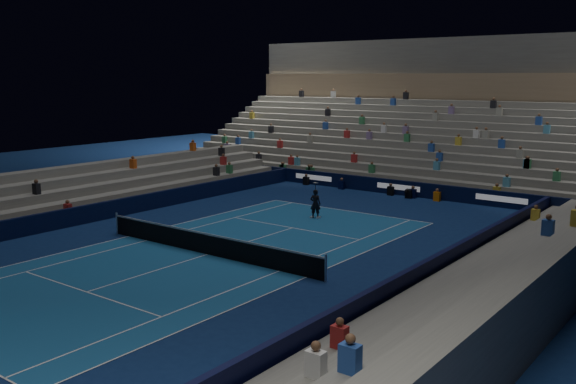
# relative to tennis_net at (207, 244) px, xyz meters

# --- Properties ---
(ground) EXTENTS (90.00, 90.00, 0.00)m
(ground) POSITION_rel_tennis_net_xyz_m (0.00, 0.00, -0.50)
(ground) COLOR #0D214F
(ground) RESTS_ON ground
(court_surface) EXTENTS (10.97, 23.77, 0.01)m
(court_surface) POSITION_rel_tennis_net_xyz_m (0.00, 0.00, -0.50)
(court_surface) COLOR #19518A
(court_surface) RESTS_ON ground
(sponsor_barrier_far) EXTENTS (44.00, 0.25, 1.00)m
(sponsor_barrier_far) POSITION_rel_tennis_net_xyz_m (0.00, 18.50, -0.00)
(sponsor_barrier_far) COLOR black
(sponsor_barrier_far) RESTS_ON ground
(sponsor_barrier_east) EXTENTS (0.25, 37.00, 1.00)m
(sponsor_barrier_east) POSITION_rel_tennis_net_xyz_m (9.70, 0.00, -0.00)
(sponsor_barrier_east) COLOR black
(sponsor_barrier_east) RESTS_ON ground
(sponsor_barrier_west) EXTENTS (0.25, 37.00, 1.00)m
(sponsor_barrier_west) POSITION_rel_tennis_net_xyz_m (-9.70, 0.00, -0.00)
(sponsor_barrier_west) COLOR black
(sponsor_barrier_west) RESTS_ON ground
(grandstand_main) EXTENTS (44.00, 15.20, 11.20)m
(grandstand_main) POSITION_rel_tennis_net_xyz_m (0.00, 27.90, 2.87)
(grandstand_main) COLOR slate
(grandstand_main) RESTS_ON ground
(grandstand_east) EXTENTS (5.00, 37.00, 2.50)m
(grandstand_east) POSITION_rel_tennis_net_xyz_m (13.17, 0.00, 0.41)
(grandstand_east) COLOR slate
(grandstand_east) RESTS_ON ground
(grandstand_west) EXTENTS (5.00, 37.00, 2.50)m
(grandstand_west) POSITION_rel_tennis_net_xyz_m (-13.17, 0.00, 0.41)
(grandstand_west) COLOR slate
(grandstand_west) RESTS_ON ground
(tennis_net) EXTENTS (12.90, 0.10, 1.10)m
(tennis_net) POSITION_rel_tennis_net_xyz_m (0.00, 0.00, 0.00)
(tennis_net) COLOR #B2B2B7
(tennis_net) RESTS_ON ground
(tennis_player) EXTENTS (0.70, 0.58, 1.66)m
(tennis_player) POSITION_rel_tennis_net_xyz_m (-0.41, 9.10, 0.32)
(tennis_player) COLOR black
(tennis_player) RESTS_ON ground
(broadcast_camera) EXTENTS (0.53, 0.93, 0.58)m
(broadcast_camera) POSITION_rel_tennis_net_xyz_m (1.05, 17.85, -0.20)
(broadcast_camera) COLOR black
(broadcast_camera) RESTS_ON ground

